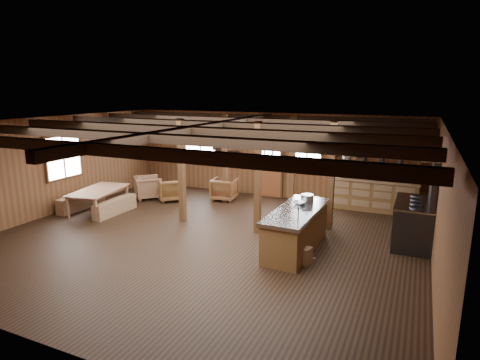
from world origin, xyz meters
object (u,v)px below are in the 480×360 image
object	(u,v)px
armchair_a	(171,190)
armchair_b	(224,189)
kitchen_island	(296,229)
commercial_range	(417,216)
armchair_c	(148,187)
dining_table	(100,201)

from	to	relation	value
armchair_a	armchair_b	xyz separation A→B (m)	(1.56, 0.75, 0.00)
kitchen_island	commercial_range	bearing A→B (deg)	32.16
armchair_a	armchair_c	bearing A→B (deg)	-31.53
armchair_a	armchair_b	bearing A→B (deg)	166.32
dining_table	armchair_c	world-z (taller)	armchair_c
commercial_range	armchair_b	world-z (taller)	commercial_range
kitchen_island	armchair_b	distance (m)	4.53
kitchen_island	armchair_c	bearing A→B (deg)	160.20
commercial_range	armchair_a	distance (m)	7.39
dining_table	armchair_a	distance (m)	2.26
commercial_range	armchair_a	world-z (taller)	commercial_range
commercial_range	armchair_c	world-z (taller)	commercial_range
armchair_c	armchair_b	bearing A→B (deg)	-117.16
commercial_range	dining_table	size ratio (longest dim) A/B	1.13
commercial_range	dining_table	distance (m)	8.61
commercial_range	armchair_a	bearing A→B (deg)	173.27
dining_table	armchair_c	size ratio (longest dim) A/B	2.31
dining_table	armchair_c	bearing A→B (deg)	-23.11
kitchen_island	commercial_range	xyz separation A→B (m)	(2.44, 1.46, 0.20)
armchair_a	armchair_b	distance (m)	1.73
kitchen_island	dining_table	size ratio (longest dim) A/B	1.33
dining_table	armchair_a	size ratio (longest dim) A/B	2.43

